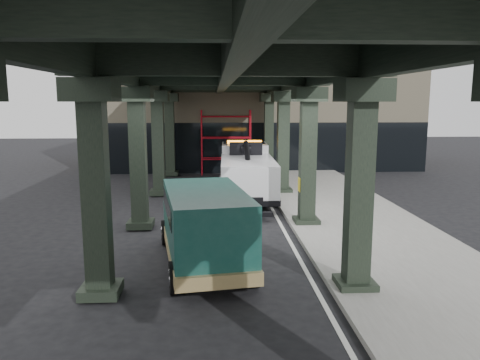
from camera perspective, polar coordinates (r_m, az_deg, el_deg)
name	(u,v)px	position (r m, az deg, el deg)	size (l,w,h in m)	color
ground	(238,243)	(15.16, -0.24, -7.75)	(90.00, 90.00, 0.00)	black
sidewalk	(357,223)	(17.83, 14.08, -5.14)	(5.00, 40.00, 0.15)	gray
lane_stripe	(282,226)	(17.23, 5.10, -5.63)	(0.12, 38.00, 0.01)	silver
viaduct	(223,73)	(16.49, -2.04, 12.86)	(7.40, 32.00, 6.40)	black
building	(251,109)	(34.57, 1.38, 8.69)	(22.00, 10.00, 8.00)	#C6B793
scaffolding	(226,141)	(29.21, -1.73, 4.82)	(3.08, 0.88, 4.00)	red
tow_truck	(246,170)	(22.24, 0.74, 1.28)	(2.63, 8.27, 2.69)	black
towed_van	(204,225)	(12.85, -4.37, -5.49)	(2.85, 5.64, 2.19)	#12433B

